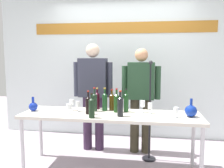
{
  "coord_description": "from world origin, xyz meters",
  "views": [
    {
      "loc": [
        0.48,
        -2.99,
        1.52
      ],
      "look_at": [
        0.0,
        0.15,
        1.14
      ],
      "focal_mm": 37.82,
      "sensor_mm": 36.0,
      "label": 1
    }
  ],
  "objects_px": {
    "wine_bottle_1": "(94,101)",
    "wine_bottle_6": "(92,107)",
    "wine_bottle_2": "(97,100)",
    "wine_bottle_5": "(126,102)",
    "wine_bottle_0": "(105,101)",
    "wine_glass_left_0": "(69,107)",
    "wine_bottle_7": "(120,106)",
    "microphone_stand": "(149,128)",
    "decanter_blue_left": "(33,106)",
    "wine_bottle_4": "(88,105)",
    "wine_glass_right_0": "(176,110)",
    "presenter_right": "(141,94)",
    "decanter_blue_right": "(191,111)",
    "wine_glass_left_1": "(78,104)",
    "wine_glass_left_2": "(72,102)",
    "display_table": "(110,118)",
    "wine_bottle_3": "(117,102)",
    "wine_glass_right_2": "(143,104)",
    "wine_bottle_8": "(112,101)",
    "wine_glass_right_1": "(150,106)",
    "presenter_left": "(93,90)"
  },
  "relations": [
    {
      "from": "wine_bottle_6",
      "to": "wine_glass_right_2",
      "type": "bearing_deg",
      "value": 30.38
    },
    {
      "from": "wine_bottle_2",
      "to": "wine_bottle_0",
      "type": "bearing_deg",
      "value": -33.71
    },
    {
      "from": "wine_bottle_2",
      "to": "wine_bottle_5",
      "type": "distance_m",
      "value": 0.44
    },
    {
      "from": "display_table",
      "to": "wine_bottle_6",
      "type": "xyz_separation_m",
      "value": [
        -0.19,
        -0.24,
        0.19
      ]
    },
    {
      "from": "microphone_stand",
      "to": "wine_bottle_5",
      "type": "bearing_deg",
      "value": -143.35
    },
    {
      "from": "wine_bottle_3",
      "to": "wine_glass_left_0",
      "type": "xyz_separation_m",
      "value": [
        -0.6,
        -0.19,
        -0.04
      ]
    },
    {
      "from": "wine_bottle_3",
      "to": "wine_bottle_5",
      "type": "relative_size",
      "value": 1.02
    },
    {
      "from": "decanter_blue_left",
      "to": "wine_bottle_4",
      "type": "bearing_deg",
      "value": -3.46
    },
    {
      "from": "wine_bottle_1",
      "to": "wine_bottle_6",
      "type": "distance_m",
      "value": 0.35
    },
    {
      "from": "wine_glass_left_1",
      "to": "wine_glass_left_2",
      "type": "relative_size",
      "value": 0.98
    },
    {
      "from": "wine_bottle_0",
      "to": "wine_glass_right_0",
      "type": "distance_m",
      "value": 0.96
    },
    {
      "from": "wine_bottle_1",
      "to": "wine_glass_right_1",
      "type": "bearing_deg",
      "value": -2.53
    },
    {
      "from": "wine_bottle_5",
      "to": "wine_bottle_4",
      "type": "bearing_deg",
      "value": -158.24
    },
    {
      "from": "wine_glass_left_2",
      "to": "wine_bottle_4",
      "type": "bearing_deg",
      "value": -31.94
    },
    {
      "from": "presenter_right",
      "to": "wine_bottle_6",
      "type": "distance_m",
      "value": 1.04
    },
    {
      "from": "wine_bottle_2",
      "to": "wine_bottle_5",
      "type": "height_order",
      "value": "wine_bottle_5"
    },
    {
      "from": "presenter_right",
      "to": "decanter_blue_left",
      "type": "bearing_deg",
      "value": -156.17
    },
    {
      "from": "wine_bottle_5",
      "to": "wine_bottle_0",
      "type": "bearing_deg",
      "value": 174.29
    },
    {
      "from": "presenter_right",
      "to": "wine_bottle_4",
      "type": "height_order",
      "value": "presenter_right"
    },
    {
      "from": "decanter_blue_right",
      "to": "wine_bottle_4",
      "type": "distance_m",
      "value": 1.3
    },
    {
      "from": "wine_bottle_1",
      "to": "wine_bottle_3",
      "type": "relative_size",
      "value": 1.02
    },
    {
      "from": "presenter_left",
      "to": "wine_bottle_1",
      "type": "bearing_deg",
      "value": -74.78
    },
    {
      "from": "decanter_blue_left",
      "to": "wine_glass_left_0",
      "type": "bearing_deg",
      "value": -9.46
    },
    {
      "from": "wine_bottle_6",
      "to": "wine_bottle_7",
      "type": "xyz_separation_m",
      "value": [
        0.34,
        0.12,
        0.0
      ]
    },
    {
      "from": "wine_bottle_0",
      "to": "wine_glass_right_1",
      "type": "distance_m",
      "value": 0.63
    },
    {
      "from": "wine_bottle_7",
      "to": "wine_bottle_8",
      "type": "height_order",
      "value": "wine_bottle_7"
    },
    {
      "from": "display_table",
      "to": "wine_bottle_5",
      "type": "distance_m",
      "value": 0.31
    },
    {
      "from": "decanter_blue_right",
      "to": "wine_bottle_1",
      "type": "relative_size",
      "value": 0.7
    },
    {
      "from": "wine_bottle_6",
      "to": "wine_glass_left_2",
      "type": "bearing_deg",
      "value": 136.16
    },
    {
      "from": "decanter_blue_right",
      "to": "wine_bottle_6",
      "type": "bearing_deg",
      "value": -169.25
    },
    {
      "from": "decanter_blue_right",
      "to": "wine_glass_right_1",
      "type": "xyz_separation_m",
      "value": [
        -0.5,
        0.09,
        0.02
      ]
    },
    {
      "from": "wine_bottle_8",
      "to": "wine_glass_right_2",
      "type": "height_order",
      "value": "wine_bottle_8"
    },
    {
      "from": "wine_bottle_3",
      "to": "wine_bottle_4",
      "type": "height_order",
      "value": "wine_bottle_3"
    },
    {
      "from": "wine_bottle_2",
      "to": "wine_bottle_8",
      "type": "xyz_separation_m",
      "value": [
        0.22,
        -0.03,
        -0.01
      ]
    },
    {
      "from": "wine_bottle_1",
      "to": "wine_bottle_6",
      "type": "height_order",
      "value": "wine_bottle_1"
    },
    {
      "from": "wine_bottle_0",
      "to": "wine_bottle_7",
      "type": "xyz_separation_m",
      "value": [
        0.25,
        -0.28,
        0.0
      ]
    },
    {
      "from": "wine_bottle_8",
      "to": "wine_glass_left_1",
      "type": "bearing_deg",
      "value": -157.95
    },
    {
      "from": "presenter_right",
      "to": "wine_bottle_6",
      "type": "height_order",
      "value": "presenter_right"
    },
    {
      "from": "wine_bottle_2",
      "to": "wine_glass_right_2",
      "type": "height_order",
      "value": "wine_bottle_2"
    },
    {
      "from": "presenter_right",
      "to": "microphone_stand",
      "type": "bearing_deg",
      "value": -62.1
    },
    {
      "from": "decanter_blue_right",
      "to": "wine_bottle_4",
      "type": "height_order",
      "value": "wine_bottle_4"
    },
    {
      "from": "wine_bottle_6",
      "to": "wine_glass_left_2",
      "type": "height_order",
      "value": "wine_bottle_6"
    },
    {
      "from": "presenter_right",
      "to": "wine_bottle_0",
      "type": "distance_m",
      "value": 0.67
    },
    {
      "from": "presenter_right",
      "to": "wine_bottle_3",
      "type": "bearing_deg",
      "value": -119.85
    },
    {
      "from": "wine_bottle_7",
      "to": "microphone_stand",
      "type": "height_order",
      "value": "microphone_stand"
    },
    {
      "from": "wine_glass_right_0",
      "to": "microphone_stand",
      "type": "bearing_deg",
      "value": 124.57
    },
    {
      "from": "wine_bottle_2",
      "to": "wine_glass_right_0",
      "type": "relative_size",
      "value": 2.3
    },
    {
      "from": "presenter_right",
      "to": "wine_glass_left_2",
      "type": "bearing_deg",
      "value": -151.52
    },
    {
      "from": "wine_bottle_0",
      "to": "wine_glass_left_0",
      "type": "relative_size",
      "value": 2.36
    },
    {
      "from": "wine_bottle_2",
      "to": "wine_glass_right_0",
      "type": "distance_m",
      "value": 1.11
    }
  ]
}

